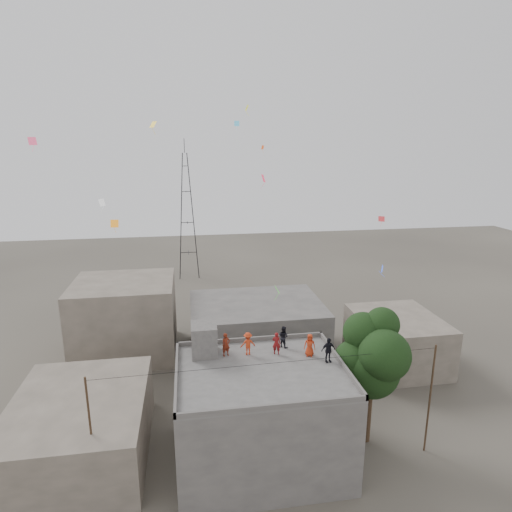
{
  "coord_description": "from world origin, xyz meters",
  "views": [
    {
      "loc": [
        -3.91,
        -22.44,
        18.99
      ],
      "look_at": [
        0.24,
        3.27,
        12.25
      ],
      "focal_mm": 30.0,
      "sensor_mm": 36.0,
      "label": 1
    }
  ],
  "objects_px": {
    "tree": "(374,356)",
    "transmission_tower": "(187,216)",
    "stair_head_box": "(204,339)",
    "person_dark_adult": "(328,350)",
    "person_red_adult": "(276,343)"
  },
  "relations": [
    {
      "from": "transmission_tower",
      "to": "person_red_adult",
      "type": "distance_m",
      "value": 38.57
    },
    {
      "from": "transmission_tower",
      "to": "person_red_adult",
      "type": "xyz_separation_m",
      "value": [
        5.32,
        -38.13,
        -2.23
      ]
    },
    {
      "from": "stair_head_box",
      "to": "tree",
      "type": "distance_m",
      "value": 10.8
    },
    {
      "from": "transmission_tower",
      "to": "stair_head_box",
      "type": "bearing_deg",
      "value": -88.77
    },
    {
      "from": "stair_head_box",
      "to": "person_dark_adult",
      "type": "height_order",
      "value": "stair_head_box"
    },
    {
      "from": "stair_head_box",
      "to": "person_dark_adult",
      "type": "distance_m",
      "value": 7.77
    },
    {
      "from": "tree",
      "to": "person_dark_adult",
      "type": "bearing_deg",
      "value": -175.59
    },
    {
      "from": "stair_head_box",
      "to": "tree",
      "type": "height_order",
      "value": "tree"
    },
    {
      "from": "stair_head_box",
      "to": "transmission_tower",
      "type": "bearing_deg",
      "value": 91.23
    },
    {
      "from": "tree",
      "to": "transmission_tower",
      "type": "bearing_deg",
      "value": 106.09
    },
    {
      "from": "transmission_tower",
      "to": "person_dark_adult",
      "type": "relative_size",
      "value": 12.73
    },
    {
      "from": "person_dark_adult",
      "to": "person_red_adult",
      "type": "bearing_deg",
      "value": 142.35
    },
    {
      "from": "transmission_tower",
      "to": "person_dark_adult",
      "type": "bearing_deg",
      "value": -78.26
    },
    {
      "from": "tree",
      "to": "transmission_tower",
      "type": "xyz_separation_m",
      "value": [
        -11.37,
        39.4,
        2.97
      ]
    },
    {
      "from": "person_red_adult",
      "to": "person_dark_adult",
      "type": "bearing_deg",
      "value": 173.54
    }
  ]
}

